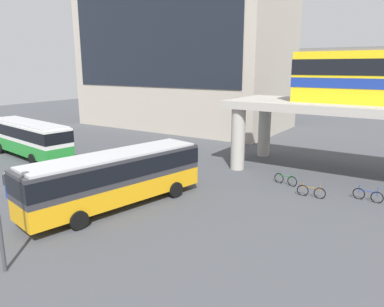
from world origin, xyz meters
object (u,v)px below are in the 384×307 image
object	(u,v)px
bus_main	(116,174)
bicycle_brown	(311,192)
bus_secondary	(29,135)
bicycle_blue	(368,195)
pedestrian_waiting_near_stop	(7,185)
bicycle_green	(286,180)
station_building	(184,48)

from	to	relation	value
bus_main	bicycle_brown	distance (m)	12.16
bus_secondary	bicycle_blue	world-z (taller)	bus_secondary
bus_main	bicycle_brown	bearing A→B (deg)	41.03
bus_main	bicycle_blue	size ratio (longest dim) A/B	6.35
bus_main	pedestrian_waiting_near_stop	bearing A→B (deg)	-159.47
bus_main	bicycle_blue	distance (m)	15.31
bus_secondary	pedestrian_waiting_near_stop	distance (m)	11.07
bicycle_green	bicycle_brown	bearing A→B (deg)	-35.31
bus_secondary	bicycle_brown	size ratio (longest dim) A/B	6.30
bus_main	bicycle_green	xyz separation A→B (m)	(6.88, 9.47, -1.63)
bus_secondary	pedestrian_waiting_near_stop	xyz separation A→B (m)	(8.41, -7.10, -1.20)
bicycle_blue	bicycle_green	bearing A→B (deg)	176.22
bus_secondary	bicycle_blue	xyz separation A→B (m)	(27.49, 4.60, -1.63)
bus_main	bus_secondary	xyz separation A→B (m)	(-15.30, 4.52, 0.00)
station_building	bicycle_green	distance (m)	29.50
bus_secondary	bicycle_green	world-z (taller)	bus_secondary
bicycle_brown	pedestrian_waiting_near_stop	distance (m)	19.11
station_building	bicycle_blue	size ratio (longest dim) A/B	15.14
bus_main	station_building	bearing A→B (deg)	117.02
bus_secondary	bicycle_green	size ratio (longest dim) A/B	6.41
bicycle_blue	pedestrian_waiting_near_stop	size ratio (longest dim) A/B	1.05
bicycle_blue	pedestrian_waiting_near_stop	bearing A→B (deg)	-148.48
bus_main	bus_secondary	distance (m)	15.95
bus_secondary	bicycle_brown	distance (m)	24.68
bus_main	pedestrian_waiting_near_stop	xyz separation A→B (m)	(-6.89, -2.58, -1.20)
pedestrian_waiting_near_stop	bicycle_green	bearing A→B (deg)	41.18
bus_secondary	bicycle_brown	xyz separation A→B (m)	(24.39, 3.39, -1.63)
station_building	bicycle_blue	world-z (taller)	station_building
bus_secondary	bicycle_blue	bearing A→B (deg)	9.50
station_building	bicycle_green	bearing A→B (deg)	-40.87
bus_main	pedestrian_waiting_near_stop	distance (m)	7.45
pedestrian_waiting_near_stop	bicycle_brown	bearing A→B (deg)	33.29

